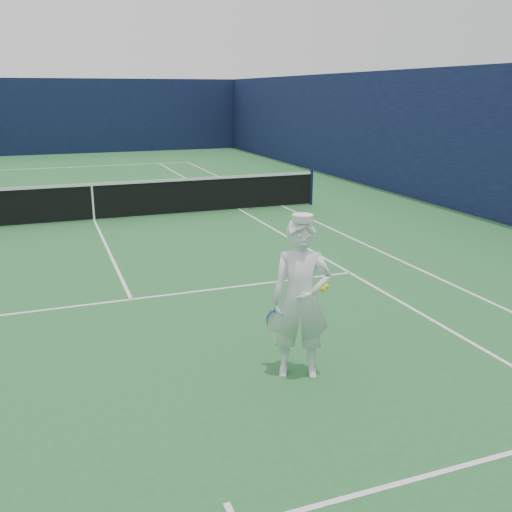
{
  "coord_description": "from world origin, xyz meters",
  "views": [
    {
      "loc": [
        -1.17,
        -15.43,
        3.32
      ],
      "look_at": [
        1.53,
        -8.22,
        1.09
      ],
      "focal_mm": 40.0,
      "sensor_mm": 36.0,
      "label": 1
    }
  ],
  "objects": [
    {
      "name": "windscreen_fence",
      "position": [
        0.0,
        0.0,
        2.0
      ],
      "size": [
        20.12,
        36.12,
        4.0
      ],
      "color": "black",
      "rests_on": "ground"
    },
    {
      "name": "court_markings",
      "position": [
        0.0,
        0.0,
        0.0
      ],
      "size": [
        11.03,
        23.83,
        0.01
      ],
      "color": "white",
      "rests_on": "ground"
    },
    {
      "name": "tennis_net",
      "position": [
        0.0,
        0.0,
        0.55
      ],
      "size": [
        12.88,
        0.09,
        1.07
      ],
      "color": "#141E4C",
      "rests_on": "ground"
    },
    {
      "name": "tennis_player",
      "position": [
        1.53,
        -9.72,
        0.97
      ],
      "size": [
        0.83,
        0.74,
        1.99
      ],
      "rotation": [
        0.0,
        0.0,
        -0.4
      ],
      "color": "white",
      "rests_on": "ground"
    },
    {
      "name": "ground",
      "position": [
        0.0,
        0.0,
        0.0
      ],
      "size": [
        80.0,
        80.0,
        0.0
      ],
      "primitive_type": "plane",
      "color": "#266531",
      "rests_on": "ground"
    }
  ]
}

